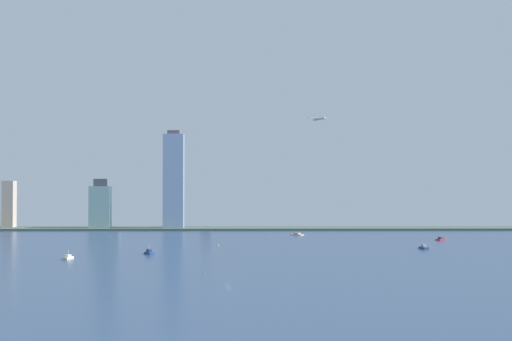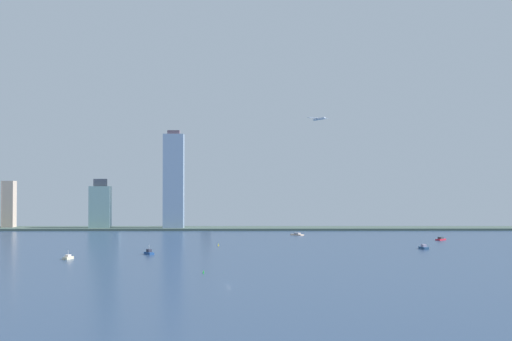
# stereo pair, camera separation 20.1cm
# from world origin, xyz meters

# --- Properties ---
(ground_plane) EXTENTS (6000.00, 6000.00, 0.00)m
(ground_plane) POSITION_xyz_m (0.00, 0.00, 0.00)
(ground_plane) COLOR navy
(waterfront_pier) EXTENTS (1007.51, 76.33, 2.53)m
(waterfront_pier) POSITION_xyz_m (0.00, 558.16, 1.27)
(waterfront_pier) COLOR #44584E
(waterfront_pier) RESTS_ON ground
(skyscraper_0) EXTENTS (27.72, 14.54, 174.88)m
(skyscraper_0) POSITION_xyz_m (-178.04, 618.44, 87.44)
(skyscraper_0) COLOR #98AEBC
(skyscraper_0) RESTS_ON ground
(skyscraper_1) EXTENTS (14.14, 13.23, 42.81)m
(skyscraper_1) POSITION_xyz_m (-44.73, 626.76, 21.41)
(skyscraper_1) COLOR #9D9796
(skyscraper_1) RESTS_ON ground
(skyscraper_2) EXTENTS (26.14, 18.55, 127.93)m
(skyscraper_2) POSITION_xyz_m (-82.62, 543.05, 62.46)
(skyscraper_2) COLOR #94AED1
(skyscraper_2) RESTS_ON ground
(skyscraper_3) EXTENTS (26.94, 15.81, 65.54)m
(skyscraper_3) POSITION_xyz_m (-177.09, 544.83, 29.93)
(skyscraper_3) COLOR #90B7B3
(skyscraper_3) RESTS_ON ground
(skyscraper_4) EXTENTS (15.23, 16.77, 63.14)m
(skyscraper_4) POSITION_xyz_m (-300.33, 565.21, 31.57)
(skyscraper_4) COLOR #C0A997
(skyscraper_4) RESTS_ON ground
(boat_0) EXTENTS (9.41, 11.56, 7.83)m
(boat_0) POSITION_xyz_m (-67.95, 185.64, 1.54)
(boat_0) COLOR #204A8C
(boat_0) RESTS_ON ground
(boat_1) EXTENTS (7.02, 12.13, 4.19)m
(boat_1) POSITION_xyz_m (165.54, 235.12, 1.53)
(boat_1) COLOR #294E79
(boat_1) RESTS_ON ground
(boat_2) EXTENTS (15.10, 16.04, 2.88)m
(boat_2) POSITION_xyz_m (68.48, 430.38, 1.04)
(boat_2) COLOR beige
(boat_2) RESTS_ON ground
(boat_3) EXTENTS (12.96, 13.30, 3.23)m
(boat_3) POSITION_xyz_m (210.24, 347.13, 1.16)
(boat_3) COLOR red
(boat_3) RESTS_ON ground
(boat_4) EXTENTS (6.52, 11.29, 7.21)m
(boat_4) POSITION_xyz_m (-123.12, 145.16, 1.35)
(boat_4) COLOR beige
(boat_4) RESTS_ON ground
(channel_buoy_0) EXTENTS (1.29, 1.29, 2.42)m
(channel_buoy_0) POSITION_xyz_m (-15.37, 272.43, 1.21)
(channel_buoy_0) COLOR yellow
(channel_buoy_0) RESTS_ON ground
(channel_buoy_2) EXTENTS (1.09, 1.09, 2.34)m
(channel_buoy_2) POSITION_xyz_m (-16.80, 51.30, 1.17)
(channel_buoy_2) COLOR green
(channel_buoy_2) RESTS_ON ground
(airplane) EXTENTS (28.75, 32.08, 8.34)m
(airplane) POSITION_xyz_m (106.98, 574.98, 146.27)
(airplane) COLOR silver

